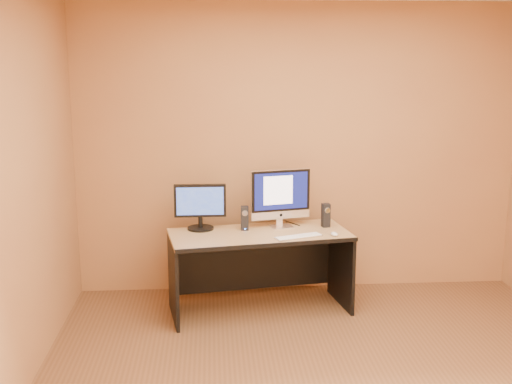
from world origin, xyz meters
The scene contains 10 objects.
walls centered at (0.00, 0.00, 1.30)m, with size 4.00×4.00×2.60m, color #9D6B3F, non-canonical shape.
desk centered at (-0.39, 1.43, 0.34)m, with size 1.48×0.65×0.69m, color tan, non-canonical shape.
imac centered at (-0.19, 1.61, 0.94)m, with size 0.53×0.19×0.51m, color silver, non-canonical shape.
second_monitor centered at (-0.89, 1.58, 0.88)m, with size 0.45×0.22×0.39m, color black, non-canonical shape.
speaker_left centered at (-0.51, 1.54, 0.79)m, with size 0.06×0.07×0.20m, color black, non-canonical shape.
speaker_right centered at (0.19, 1.59, 0.79)m, with size 0.06×0.07×0.20m, color black, non-canonical shape.
keyboard centered at (-0.09, 1.27, 0.69)m, with size 0.40×0.11×0.02m, color silver.
mouse centered at (0.21, 1.30, 0.70)m, with size 0.05×0.09×0.03m, color silver.
cable_a centered at (-0.08, 1.71, 0.69)m, with size 0.01×0.01×0.20m, color black.
cable_b centered at (-0.14, 1.71, 0.69)m, with size 0.01×0.01×0.17m, color black.
Camera 1 is at (-0.79, -3.70, 2.13)m, focal length 45.00 mm.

